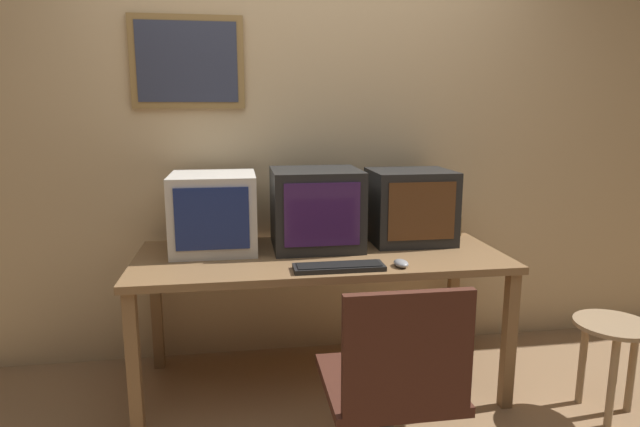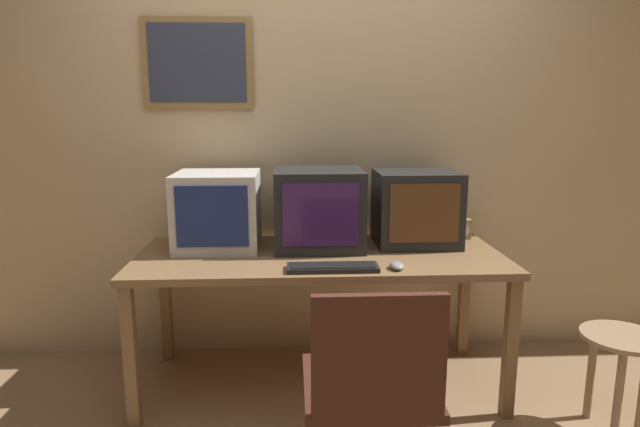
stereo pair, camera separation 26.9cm
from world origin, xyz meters
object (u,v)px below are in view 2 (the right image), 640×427
object	(u,v)px
keyboard_main	(333,267)
desk_clock	(462,229)
monitor_left	(218,210)
mouse_near_keyboard	(397,266)
office_chair	(370,409)
side_stool	(621,357)
monitor_right	(416,208)
monitor_center	(318,208)

from	to	relation	value
keyboard_main	desk_clock	bearing A→B (deg)	35.95
monitor_left	mouse_near_keyboard	xyz separation A→B (m)	(0.87, -0.45, -0.18)
office_chair	side_stool	xyz separation A→B (m)	(1.19, 0.36, -0.00)
office_chair	side_stool	distance (m)	1.24
side_stool	office_chair	bearing A→B (deg)	-162.91
monitor_left	monitor_right	bearing A→B (deg)	0.60
monitor_left	desk_clock	bearing A→B (deg)	4.76
keyboard_main	side_stool	distance (m)	1.36
monitor_right	keyboard_main	xyz separation A→B (m)	(-0.49, -0.46, -0.19)
monitor_center	desk_clock	size ratio (longest dim) A/B	4.12
monitor_left	desk_clock	size ratio (longest dim) A/B	3.94
monitor_right	monitor_left	bearing A→B (deg)	-179.40
monitor_left	mouse_near_keyboard	world-z (taller)	monitor_left
desk_clock	monitor_right	bearing A→B (deg)	-160.75
monitor_left	side_stool	distance (m)	2.05
keyboard_main	office_chair	distance (m)	0.68
office_chair	monitor_center	bearing A→B (deg)	98.48
monitor_right	desk_clock	distance (m)	0.34
monitor_right	side_stool	distance (m)	1.18
monitor_right	keyboard_main	bearing A→B (deg)	-136.47
monitor_center	desk_clock	world-z (taller)	monitor_center
keyboard_main	monitor_left	bearing A→B (deg)	141.93
monitor_center	office_chair	distance (m)	1.15
monitor_left	desk_clock	world-z (taller)	monitor_left
office_chair	side_stool	size ratio (longest dim) A/B	1.86
keyboard_main	side_stool	xyz separation A→B (m)	(1.29, -0.19, -0.38)
monitor_center	monitor_right	distance (m)	0.53
monitor_left	desk_clock	distance (m)	1.36
mouse_near_keyboard	desk_clock	size ratio (longest dim) A/B	0.93
monitor_center	mouse_near_keyboard	distance (m)	0.58
mouse_near_keyboard	keyboard_main	bearing A→B (deg)	-180.00
keyboard_main	mouse_near_keyboard	world-z (taller)	mouse_near_keyboard
mouse_near_keyboard	side_stool	bearing A→B (deg)	-10.76
desk_clock	side_stool	distance (m)	1.00
side_stool	mouse_near_keyboard	bearing A→B (deg)	169.24
monitor_left	desk_clock	xyz separation A→B (m)	(1.35, 0.11, -0.14)
monitor_right	mouse_near_keyboard	xyz separation A→B (m)	(-0.19, -0.46, -0.18)
office_chair	side_stool	world-z (taller)	office_chair
monitor_left	keyboard_main	bearing A→B (deg)	-38.07
monitor_left	keyboard_main	size ratio (longest dim) A/B	1.05
monitor_left	side_stool	bearing A→B (deg)	-18.94
monitor_left	monitor_center	distance (m)	0.53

